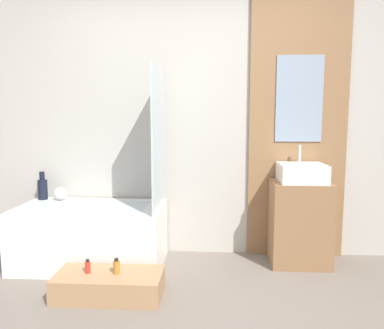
{
  "coord_description": "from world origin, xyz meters",
  "views": [
    {
      "loc": [
        0.23,
        -2.07,
        1.35
      ],
      "look_at": [
        0.06,
        0.71,
        0.99
      ],
      "focal_mm": 35.0,
      "sensor_mm": 36.0,
      "label": 1
    }
  ],
  "objects": [
    {
      "name": "vanity_cabinet",
      "position": [
        1.01,
        1.31,
        0.38
      ],
      "size": [
        0.53,
        0.41,
        0.77
      ],
      "primitive_type": "cube",
      "color": "#8E6642",
      "rests_on": "ground_plane"
    },
    {
      "name": "wall_tiled_back",
      "position": [
        0.0,
        1.58,
        1.3
      ],
      "size": [
        4.2,
        0.06,
        2.6
      ],
      "primitive_type": "cube",
      "color": "#B7B2A8",
      "rests_on": "ground_plane"
    },
    {
      "name": "bottle_soap_secondary",
      "position": [
        -0.5,
        0.57,
        0.23
      ],
      "size": [
        0.05,
        0.05,
        0.12
      ],
      "color": "#B2752D",
      "rests_on": "wooden_step_bench"
    },
    {
      "name": "bottle_soap_primary",
      "position": [
        -0.72,
        0.57,
        0.23
      ],
      "size": [
        0.04,
        0.04,
        0.11
      ],
      "color": "red",
      "rests_on": "wooden_step_bench"
    },
    {
      "name": "bathtub",
      "position": [
        -0.89,
        1.18,
        0.27
      ],
      "size": [
        1.31,
        0.71,
        0.54
      ],
      "color": "white",
      "rests_on": "ground_plane"
    },
    {
      "name": "sink",
      "position": [
        1.01,
        1.31,
        0.85
      ],
      "size": [
        0.4,
        0.38,
        0.33
      ],
      "color": "white",
      "rests_on": "vanity_cabinet"
    },
    {
      "name": "wooden_step_bench",
      "position": [
        -0.56,
        0.57,
        0.09
      ],
      "size": [
        0.8,
        0.38,
        0.18
      ],
      "primitive_type": "cube",
      "color": "#A87F56",
      "rests_on": "ground_plane"
    },
    {
      "name": "wall_wood_accent",
      "position": [
        1.01,
        1.53,
        1.31
      ],
      "size": [
        0.91,
        0.04,
        2.6
      ],
      "color": "#8E6642",
      "rests_on": "ground_plane"
    },
    {
      "name": "vase_round_light",
      "position": [
        -1.26,
        1.42,
        0.61
      ],
      "size": [
        0.13,
        0.13,
        0.13
      ],
      "primitive_type": "sphere",
      "color": "silver",
      "rests_on": "bathtub"
    },
    {
      "name": "glass_shower_screen",
      "position": [
        -0.26,
        1.15,
        1.16
      ],
      "size": [
        0.01,
        0.62,
        1.23
      ],
      "primitive_type": "cube",
      "color": "silver",
      "rests_on": "bathtub"
    },
    {
      "name": "vase_tall_dark",
      "position": [
        -1.45,
        1.43,
        0.65
      ],
      "size": [
        0.09,
        0.09,
        0.27
      ],
      "color": "black",
      "rests_on": "bathtub"
    }
  ]
}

